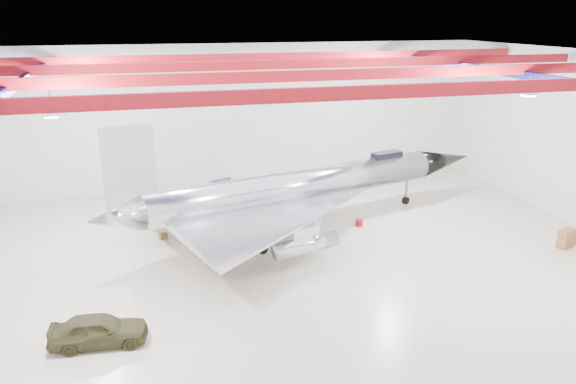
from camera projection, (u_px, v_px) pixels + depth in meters
name	position (u px, v px, depth m)	size (l,w,h in m)	color
floor	(280.00, 261.00, 31.01)	(40.00, 40.00, 0.00)	beige
wall_back	(230.00, 117.00, 43.12)	(40.00, 40.00, 0.00)	silver
ceiling	(279.00, 58.00, 27.69)	(40.00, 40.00, 0.00)	#0A0F38
ceiling_structure	(279.00, 71.00, 27.89)	(39.50, 29.50, 1.08)	maroon
jet_aircraft	(299.00, 190.00, 35.22)	(27.54, 19.58, 7.64)	silver
jeep	(99.00, 330.00, 23.02)	(1.58, 3.94, 1.34)	#3B381D
desk	(567.00, 239.00, 32.75)	(1.17, 0.58, 1.07)	brown
crate_ply	(163.00, 236.00, 34.09)	(0.48, 0.38, 0.33)	olive
toolbox_red	(232.00, 222.00, 36.44)	(0.41, 0.33, 0.29)	#A21018
engine_drum	(308.00, 243.00, 32.98)	(0.49, 0.49, 0.44)	#59595B
parts_bin	(263.00, 208.00, 39.00)	(0.59, 0.47, 0.41)	olive
crate_small	(171.00, 227.00, 35.69)	(0.40, 0.32, 0.28)	#59595B
tool_chest	(359.00, 223.00, 36.19)	(0.48, 0.48, 0.43)	#A21018
oil_barrel	(210.00, 224.00, 35.98)	(0.54, 0.43, 0.38)	olive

